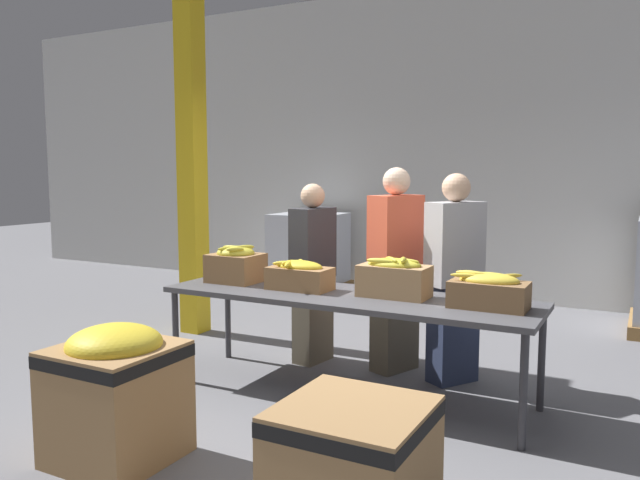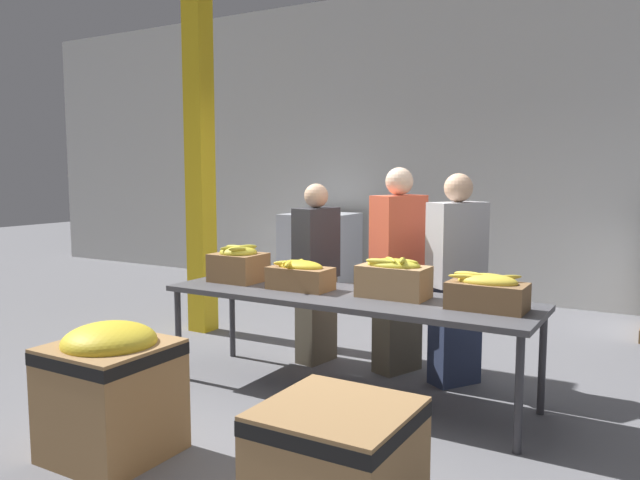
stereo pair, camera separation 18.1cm
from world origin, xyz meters
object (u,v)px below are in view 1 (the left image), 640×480
at_px(banana_box_3, 489,291).
at_px(donation_bin_0, 116,389).
at_px(pallet_stack_1, 309,254).
at_px(banana_box_2, 394,277).
at_px(volunteer_0, 313,274).
at_px(sorting_table, 346,301).
at_px(banana_box_1, 299,275).
at_px(banana_box_0, 236,264).
at_px(support_pillar, 191,134).
at_px(volunteer_2, 395,271).
at_px(donation_bin_1, 353,462).
at_px(volunteer_1, 454,280).

height_order(banana_box_3, donation_bin_0, banana_box_3).
bearing_deg(pallet_stack_1, banana_box_2, -52.36).
xyz_separation_m(banana_box_2, volunteer_0, (-0.94, 0.52, -0.13)).
bearing_deg(pallet_stack_1, sorting_table, -56.98).
distance_m(banana_box_1, banana_box_2, 0.73).
bearing_deg(banana_box_0, donation_bin_0, -79.12).
xyz_separation_m(banana_box_1, support_pillar, (-1.76, 0.92, 1.14)).
relative_size(volunteer_2, donation_bin_1, 2.53).
height_order(banana_box_3, volunteer_0, volunteer_0).
bearing_deg(banana_box_1, donation_bin_0, -101.33).
height_order(donation_bin_0, support_pillar, support_pillar).
xyz_separation_m(banana_box_1, banana_box_2, (0.73, 0.08, 0.03)).
height_order(volunteer_1, volunteer_2, volunteer_2).
relative_size(sorting_table, volunteer_2, 1.65).
bearing_deg(volunteer_0, volunteer_1, 100.70).
bearing_deg(donation_bin_0, volunteer_2, 70.33).
bearing_deg(volunteer_1, support_pillar, -62.76).
bearing_deg(sorting_table, banana_box_2, 13.19).
relative_size(banana_box_0, banana_box_2, 0.80).
distance_m(sorting_table, banana_box_3, 1.03).
xyz_separation_m(sorting_table, pallet_stack_1, (-2.13, 3.28, -0.18)).
relative_size(banana_box_1, volunteer_0, 0.31).
bearing_deg(volunteer_1, pallet_stack_1, -101.10).
height_order(banana_box_2, donation_bin_0, banana_box_2).
height_order(volunteer_0, volunteer_1, volunteer_1).
distance_m(banana_box_0, pallet_stack_1, 3.45).
distance_m(banana_box_0, volunteer_1, 1.73).
distance_m(volunteer_2, donation_bin_1, 2.41).
xyz_separation_m(banana_box_3, volunteer_2, (-0.91, 0.68, -0.04)).
distance_m(banana_box_3, volunteer_0, 1.72).
bearing_deg(volunteer_1, donation_bin_1, 37.12).
bearing_deg(banana_box_0, volunteer_0, 54.00).
height_order(banana_box_1, banana_box_3, banana_box_3).
xyz_separation_m(donation_bin_0, donation_bin_1, (1.48, 0.00, -0.10)).
height_order(banana_box_3, support_pillar, support_pillar).
relative_size(banana_box_0, donation_bin_0, 0.51).
xyz_separation_m(banana_box_2, pallet_stack_1, (-2.47, 3.20, -0.37)).
relative_size(banana_box_2, donation_bin_1, 0.75).
bearing_deg(volunteer_2, volunteer_0, -60.16).
relative_size(sorting_table, volunteer_0, 1.79).
distance_m(volunteer_1, volunteer_2, 0.51).
distance_m(volunteer_2, donation_bin_0, 2.43).
relative_size(banana_box_2, support_pillar, 0.12).
distance_m(volunteer_0, pallet_stack_1, 3.10).
distance_m(volunteer_2, pallet_stack_1, 3.43).
height_order(banana_box_2, banana_box_3, banana_box_2).
relative_size(banana_box_0, pallet_stack_1, 0.37).
height_order(banana_box_2, support_pillar, support_pillar).
relative_size(banana_box_2, donation_bin_0, 0.63).
bearing_deg(banana_box_2, donation_bin_0, -122.55).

